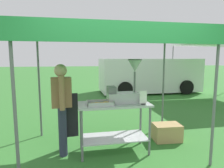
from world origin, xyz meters
name	(u,v)px	position (x,y,z in m)	size (l,w,h in m)	color
ground_plane	(92,97)	(0.00, 6.00, 0.00)	(70.00, 70.00, 0.00)	#33702D
stall_canopy	(113,36)	(-0.03, 0.99, 2.10)	(3.07, 1.98, 2.19)	slate
donut_cart	(114,117)	(-0.03, 0.89, 0.66)	(1.28, 0.58, 0.91)	#B7B7BC
donut_tray	(101,104)	(-0.28, 0.79, 0.94)	(0.46, 0.28, 0.07)	#B7B7BC
donut_fryer	(125,87)	(0.19, 0.93, 1.19)	(0.63, 0.28, 0.79)	#B7B7BC
menu_sign	(143,99)	(0.45, 0.71, 1.01)	(0.13, 0.05, 0.24)	black
vendor	(62,104)	(-0.94, 1.02, 0.90)	(0.46, 0.54, 1.61)	#2D3347
supply_crate	(167,132)	(1.16, 1.18, 0.17)	(0.58, 0.41, 0.35)	tan
van_white	(149,75)	(2.97, 6.82, 0.88)	(4.90, 2.15, 1.69)	white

